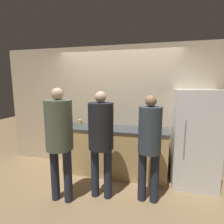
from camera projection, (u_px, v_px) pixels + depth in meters
name	position (u px, v px, depth m)	size (l,w,h in m)	color
ground_plane	(110.00, 181.00, 3.30)	(14.00, 14.00, 0.00)	#8C704C
wall_back	(118.00, 109.00, 3.73)	(5.20, 0.06, 2.60)	#C6B293
counter	(114.00, 150.00, 3.56)	(2.09, 0.64, 0.96)	tan
refrigerator	(194.00, 138.00, 3.11)	(0.74, 0.70, 1.73)	white
person_left	(59.00, 134.00, 2.61)	(0.40, 0.40, 1.77)	#232838
person_center	(101.00, 134.00, 2.70)	(0.39, 0.39, 1.71)	#232838
person_right	(150.00, 140.00, 2.61)	(0.34, 0.34, 1.66)	#232838
fruit_bowl	(98.00, 124.00, 3.58)	(0.28, 0.28, 0.14)	#4C3323
utensil_crock	(158.00, 125.00, 3.43)	(0.11, 0.11, 0.24)	silver
bottle_clear	(106.00, 125.00, 3.41)	(0.07, 0.07, 0.19)	silver
bottle_dark	(150.00, 124.00, 3.46)	(0.06, 0.06, 0.18)	#333338
cup_yellow	(80.00, 122.00, 3.82)	(0.09, 0.09, 0.09)	gold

